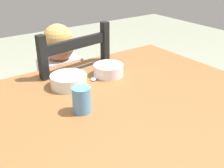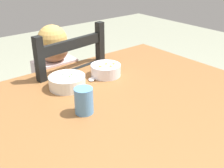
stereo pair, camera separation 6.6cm
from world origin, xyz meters
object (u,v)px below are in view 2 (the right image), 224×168
object	(u,v)px
child_figure	(59,84)
bowl_of_carrots	(106,70)
dining_chair	(62,110)
spoon	(92,78)
dining_table	(124,123)
drinking_cup	(84,101)
bowl_of_peas	(67,81)

from	to	relation	value
child_figure	bowl_of_carrots	bearing A→B (deg)	-69.85
dining_chair	spoon	xyz separation A→B (m)	(0.03, -0.29, 0.30)
dining_chair	child_figure	xyz separation A→B (m)	(-0.01, -0.01, 0.17)
dining_table	child_figure	size ratio (longest dim) A/B	1.26
bowl_of_carrots	drinking_cup	distance (m)	0.35
dining_chair	bowl_of_carrots	size ratio (longest dim) A/B	6.69
drinking_cup	spoon	bearing A→B (deg)	49.24
dining_chair	child_figure	size ratio (longest dim) A/B	1.01
dining_table	bowl_of_carrots	size ratio (longest dim) A/B	8.39
dining_chair	bowl_of_peas	bearing A→B (deg)	-110.98
bowl_of_carrots	drinking_cup	world-z (taller)	drinking_cup
child_figure	drinking_cup	world-z (taller)	child_figure
bowl_of_peas	bowl_of_carrots	xyz separation A→B (m)	(0.21, -0.00, -0.00)
bowl_of_carrots	spoon	xyz separation A→B (m)	(-0.07, 0.01, -0.03)
dining_chair	bowl_of_peas	size ratio (longest dim) A/B	6.04
dining_chair	bowl_of_carrots	distance (m)	0.45
bowl_of_peas	dining_table	bearing A→B (deg)	-66.04
bowl_of_peas	bowl_of_carrots	world-z (taller)	bowl_of_peas
drinking_cup	dining_table	bearing A→B (deg)	-10.24
bowl_of_peas	spoon	size ratio (longest dim) A/B	1.40
child_figure	drinking_cup	bearing A→B (deg)	-107.96
child_figure	spoon	distance (m)	0.31
dining_table	bowl_of_carrots	world-z (taller)	bowl_of_carrots
dining_chair	dining_table	bearing A→B (deg)	-90.18
dining_chair	drinking_cup	world-z (taller)	dining_chair
bowl_of_carrots	spoon	world-z (taller)	bowl_of_carrots
child_figure	spoon	bearing A→B (deg)	-83.27
bowl_of_carrots	spoon	bearing A→B (deg)	172.23
dining_table	dining_chair	xyz separation A→B (m)	(0.00, 0.55, -0.19)
drinking_cup	bowl_of_peas	bearing A→B (deg)	75.01
dining_table	bowl_of_carrots	distance (m)	0.30
dining_table	child_figure	world-z (taller)	child_figure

